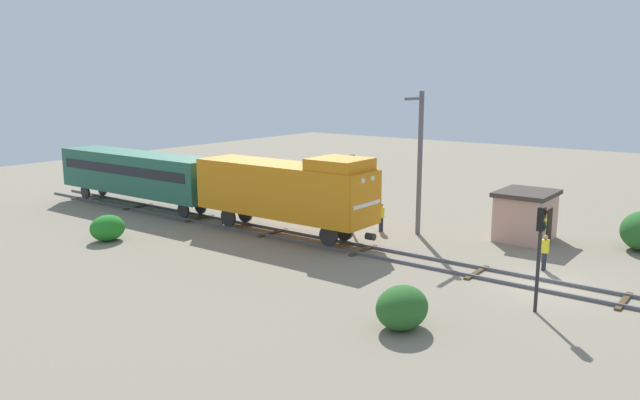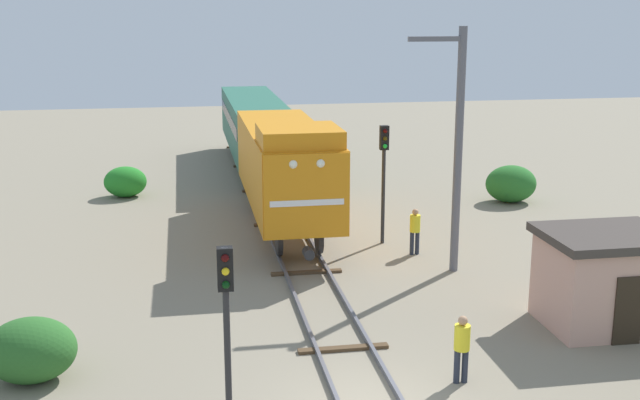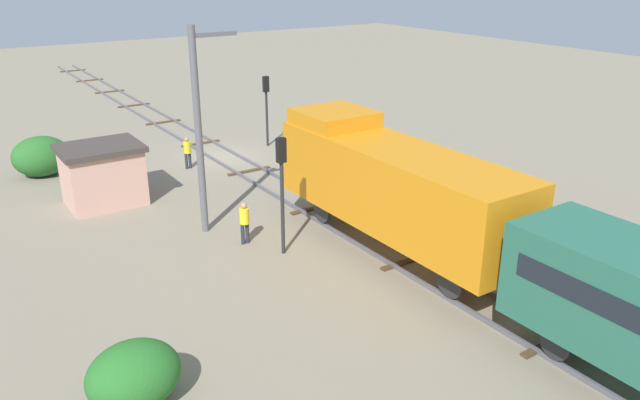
{
  "view_description": "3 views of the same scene",
  "coord_description": "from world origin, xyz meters",
  "px_view_note": "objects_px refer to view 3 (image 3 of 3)",
  "views": [
    {
      "loc": [
        -26.36,
        -7.67,
        8.84
      ],
      "look_at": [
        -0.59,
        11.73,
        2.54
      ],
      "focal_mm": 35.0,
      "sensor_mm": 36.0,
      "label": 1
    },
    {
      "loc": [
        -3.93,
        -15.97,
        8.81
      ],
      "look_at": [
        0.6,
        10.18,
        2.34
      ],
      "focal_mm": 45.0,
      "sensor_mm": 36.0,
      "label": 2
    },
    {
      "loc": [
        14.02,
        30.88,
        10.39
      ],
      "look_at": [
        1.48,
        12.04,
        1.61
      ],
      "focal_mm": 35.0,
      "sensor_mm": 36.0,
      "label": 3
    }
  ],
  "objects_px": {
    "traffic_signal_near": "(266,98)",
    "traffic_signal_mid": "(282,175)",
    "worker_by_signal": "(244,220)",
    "locomotive": "(392,183)",
    "worker_near_track": "(187,150)",
    "relay_hut": "(103,174)",
    "catenary_mast": "(200,127)"
  },
  "relations": [
    {
      "from": "worker_by_signal",
      "to": "traffic_signal_mid",
      "type": "bearing_deg",
      "value": -168.18
    },
    {
      "from": "locomotive",
      "to": "worker_near_track",
      "type": "distance_m",
      "value": 14.03
    },
    {
      "from": "locomotive",
      "to": "relay_hut",
      "type": "distance_m",
      "value": 13.4
    },
    {
      "from": "worker_near_track",
      "to": "catenary_mast",
      "type": "xyz_separation_m",
      "value": [
        2.54,
        8.03,
        3.33
      ]
    },
    {
      "from": "traffic_signal_near",
      "to": "locomotive",
      "type": "bearing_deg",
      "value": 78.09
    },
    {
      "from": "locomotive",
      "to": "relay_hut",
      "type": "bearing_deg",
      "value": -55.76
    },
    {
      "from": "catenary_mast",
      "to": "traffic_signal_mid",
      "type": "bearing_deg",
      "value": 113.44
    },
    {
      "from": "worker_near_track",
      "to": "worker_by_signal",
      "type": "distance_m",
      "value": 10.18
    },
    {
      "from": "worker_by_signal",
      "to": "worker_near_track",
      "type": "bearing_deg",
      "value": -25.53
    },
    {
      "from": "traffic_signal_near",
      "to": "worker_by_signal",
      "type": "height_order",
      "value": "traffic_signal_near"
    },
    {
      "from": "worker_near_track",
      "to": "worker_by_signal",
      "type": "height_order",
      "value": "same"
    },
    {
      "from": "locomotive",
      "to": "catenary_mast",
      "type": "bearing_deg",
      "value": -48.97
    },
    {
      "from": "traffic_signal_mid",
      "to": "worker_near_track",
      "type": "height_order",
      "value": "traffic_signal_mid"
    },
    {
      "from": "worker_near_track",
      "to": "traffic_signal_mid",
      "type": "bearing_deg",
      "value": -107.04
    },
    {
      "from": "locomotive",
      "to": "worker_near_track",
      "type": "height_order",
      "value": "locomotive"
    },
    {
      "from": "locomotive",
      "to": "relay_hut",
      "type": "xyz_separation_m",
      "value": [
        7.5,
        -11.02,
        -1.38
      ]
    },
    {
      "from": "worker_by_signal",
      "to": "relay_hut",
      "type": "bearing_deg",
      "value": 8.87
    },
    {
      "from": "worker_near_track",
      "to": "relay_hut",
      "type": "height_order",
      "value": "relay_hut"
    },
    {
      "from": "traffic_signal_near",
      "to": "traffic_signal_mid",
      "type": "bearing_deg",
      "value": 63.16
    },
    {
      "from": "traffic_signal_near",
      "to": "catenary_mast",
      "type": "relative_size",
      "value": 0.5
    },
    {
      "from": "worker_by_signal",
      "to": "relay_hut",
      "type": "xyz_separation_m",
      "value": [
        3.3,
        -7.34,
        0.4
      ]
    },
    {
      "from": "locomotive",
      "to": "worker_by_signal",
      "type": "relative_size",
      "value": 6.82
    },
    {
      "from": "traffic_signal_near",
      "to": "catenary_mast",
      "type": "xyz_separation_m",
      "value": [
        8.14,
        9.49,
        1.46
      ]
    },
    {
      "from": "locomotive",
      "to": "worker_near_track",
      "type": "xyz_separation_m",
      "value": [
        2.4,
        -13.71,
        -1.78
      ]
    },
    {
      "from": "traffic_signal_mid",
      "to": "catenary_mast",
      "type": "xyz_separation_m",
      "value": [
        1.54,
        -3.55,
        1.22
      ]
    },
    {
      "from": "traffic_signal_near",
      "to": "relay_hut",
      "type": "xyz_separation_m",
      "value": [
        10.7,
        4.14,
        -1.48
      ]
    },
    {
      "from": "worker_near_track",
      "to": "relay_hut",
      "type": "xyz_separation_m",
      "value": [
        5.1,
        2.69,
        0.4
      ]
    },
    {
      "from": "worker_near_track",
      "to": "relay_hut",
      "type": "relative_size",
      "value": 0.49
    },
    {
      "from": "traffic_signal_near",
      "to": "worker_near_track",
      "type": "xyz_separation_m",
      "value": [
        5.6,
        1.46,
        -1.87
      ]
    },
    {
      "from": "relay_hut",
      "to": "worker_by_signal",
      "type": "bearing_deg",
      "value": 114.22
    },
    {
      "from": "locomotive",
      "to": "catenary_mast",
      "type": "xyz_separation_m",
      "value": [
        4.94,
        -5.68,
        1.56
      ]
    },
    {
      "from": "worker_by_signal",
      "to": "locomotive",
      "type": "bearing_deg",
      "value": -146.61
    }
  ]
}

